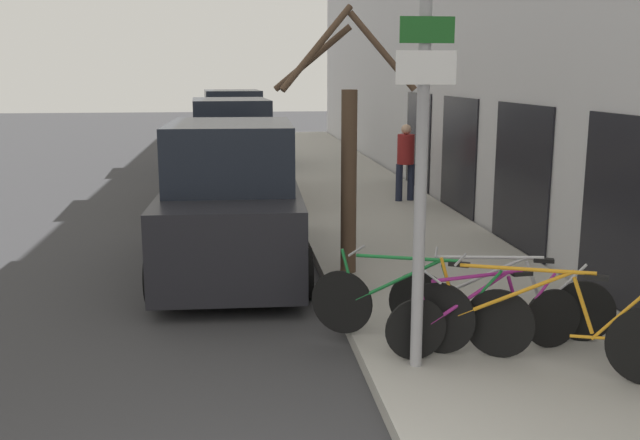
{
  "coord_description": "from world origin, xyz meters",
  "views": [
    {
      "loc": [
        -0.2,
        -3.45,
        2.85
      ],
      "look_at": [
        0.79,
        4.65,
        1.17
      ],
      "focal_mm": 40.0,
      "sensor_mm": 36.0,
      "label": 1
    }
  ],
  "objects": [
    {
      "name": "pedestrian_near",
      "position": [
        3.47,
        11.42,
        1.1
      ],
      "size": [
        0.42,
        0.37,
        1.64
      ],
      "rotation": [
        0.0,
        0.0,
        3.39
      ],
      "color": "#1E2338",
      "rests_on": "sidewalk_curb"
    },
    {
      "name": "signpost",
      "position": [
        1.47,
        2.7,
        1.95
      ],
      "size": [
        0.53,
        0.13,
        3.33
      ],
      "color": "#939399",
      "rests_on": "sidewalk_curb"
    },
    {
      "name": "bicycle_1",
      "position": [
        2.21,
        2.92,
        0.51
      ],
      "size": [
        2.04,
        0.44,
        0.84
      ],
      "rotation": [
        0.0,
        0.0,
        1.66
      ],
      "color": "black",
      "rests_on": "sidewalk_curb"
    },
    {
      "name": "street_tree",
      "position": [
        1.32,
        5.98,
        1.75
      ],
      "size": [
        1.86,
        0.79,
        3.58
      ],
      "color": "#4C3828",
      "rests_on": "sidewalk_curb"
    },
    {
      "name": "bicycle_0",
      "position": [
        2.57,
        2.51,
        0.57
      ],
      "size": [
        2.24,
        1.34,
        0.99
      ],
      "rotation": [
        0.0,
        0.0,
        1.04
      ],
      "color": "black",
      "rests_on": "sidewalk_curb"
    },
    {
      "name": "ground_plane",
      "position": [
        0.0,
        11.2,
        0.0
      ],
      "size": [
        80.0,
        80.0,
        0.0
      ],
      "primitive_type": "plane",
      "color": "#333335"
    },
    {
      "name": "parked_car_2",
      "position": [
        -0.18,
        18.01,
        1.06
      ],
      "size": [
        2.16,
        4.6,
        2.37
      ],
      "rotation": [
        0.0,
        0.0,
        0.06
      ],
      "color": "#51565B",
      "rests_on": "ground"
    },
    {
      "name": "sidewalk_curb",
      "position": [
        2.6,
        14.0,
        0.07
      ],
      "size": [
        3.2,
        32.0,
        0.15
      ],
      "color": "#9E9B93",
      "rests_on": "ground"
    },
    {
      "name": "parked_car_1",
      "position": [
        -0.24,
        12.24,
        1.06
      ],
      "size": [
        2.14,
        4.79,
        2.32
      ],
      "rotation": [
        0.0,
        0.0,
        0.05
      ],
      "color": "gray",
      "rests_on": "ground"
    },
    {
      "name": "building_facade",
      "position": [
        4.35,
        13.93,
        3.22
      ],
      "size": [
        0.23,
        32.0,
        6.5
      ],
      "color": "#BCBCC1",
      "rests_on": "ground"
    },
    {
      "name": "bicycle_2",
      "position": [
        1.6,
        3.22,
        0.55
      ],
      "size": [
        2.01,
        1.2,
        0.94
      ],
      "rotation": [
        0.0,
        0.0,
        1.04
      ],
      "color": "black",
      "rests_on": "sidewalk_curb"
    },
    {
      "name": "parked_car_0",
      "position": [
        -0.23,
        6.73,
        0.99
      ],
      "size": [
        2.21,
        4.63,
        2.19
      ],
      "rotation": [
        0.0,
        0.0,
        -0.03
      ],
      "color": "black",
      "rests_on": "ground"
    },
    {
      "name": "bicycle_3",
      "position": [
        2.53,
        3.38,
        0.53
      ],
      "size": [
        2.2,
        0.81,
        0.88
      ],
      "rotation": [
        0.0,
        0.0,
        1.25
      ],
      "color": "black",
      "rests_on": "sidewalk_curb"
    }
  ]
}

